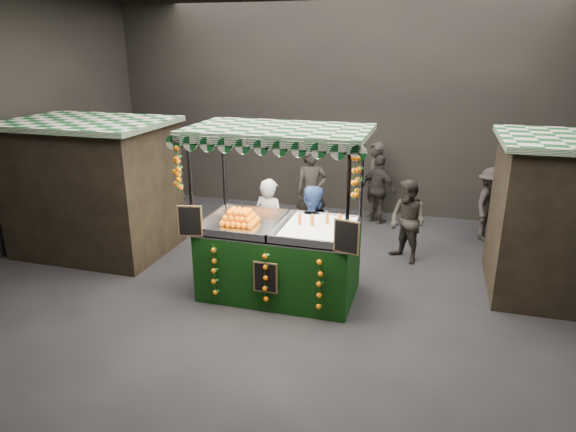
% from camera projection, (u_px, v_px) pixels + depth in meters
% --- Properties ---
extents(ground, '(12.00, 12.00, 0.00)m').
position_uv_depth(ground, '(297.00, 300.00, 8.29)').
color(ground, black).
rests_on(ground, ground).
extents(market_hall, '(12.10, 10.10, 5.05)m').
position_uv_depth(market_hall, '(298.00, 86.00, 7.21)').
color(market_hall, black).
rests_on(market_hall, ground).
extents(neighbour_stall_left, '(3.00, 2.20, 2.60)m').
position_uv_depth(neighbour_stall_left, '(94.00, 187.00, 9.95)').
color(neighbour_stall_left, black).
rests_on(neighbour_stall_left, ground).
extents(juice_stall, '(2.85, 1.68, 2.77)m').
position_uv_depth(juice_stall, '(279.00, 246.00, 8.20)').
color(juice_stall, black).
rests_on(juice_stall, ground).
extents(vendor_grey, '(0.72, 0.58, 1.72)m').
position_uv_depth(vendor_grey, '(270.00, 225.00, 9.18)').
color(vendor_grey, gray).
rests_on(vendor_grey, ground).
extents(vendor_blue, '(0.95, 0.81, 1.68)m').
position_uv_depth(vendor_blue, '(311.00, 232.00, 8.86)').
color(vendor_blue, navy).
rests_on(vendor_blue, ground).
extents(shopper_0, '(0.81, 0.69, 1.87)m').
position_uv_depth(shopper_0, '(311.00, 192.00, 10.97)').
color(shopper_0, black).
rests_on(shopper_0, ground).
extents(shopper_1, '(0.98, 0.96, 1.59)m').
position_uv_depth(shopper_1, '(408.00, 222.00, 9.55)').
color(shopper_1, '#292521').
rests_on(shopper_1, ground).
extents(shopper_2, '(1.00, 0.81, 1.59)m').
position_uv_depth(shopper_2, '(379.00, 189.00, 11.66)').
color(shopper_2, '#2A2522').
rests_on(shopper_2, ground).
extents(shopper_3, '(0.91, 1.15, 1.56)m').
position_uv_depth(shopper_3, '(489.00, 204.00, 10.66)').
color(shopper_3, '#2D2724').
rests_on(shopper_3, ground).
extents(shopper_4, '(0.97, 0.79, 1.73)m').
position_uv_depth(shopper_4, '(166.00, 187.00, 11.61)').
color(shopper_4, '#2D2825').
rests_on(shopper_4, ground).
extents(shopper_5, '(1.21, 1.46, 1.57)m').
position_uv_depth(shopper_5, '(566.00, 216.00, 9.86)').
color(shopper_5, '#292422').
rests_on(shopper_5, ground).
extents(shopper_6, '(0.65, 0.78, 1.83)m').
position_uv_depth(shopper_6, '(374.00, 181.00, 11.89)').
color(shopper_6, '#2B2523').
rests_on(shopper_6, ground).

